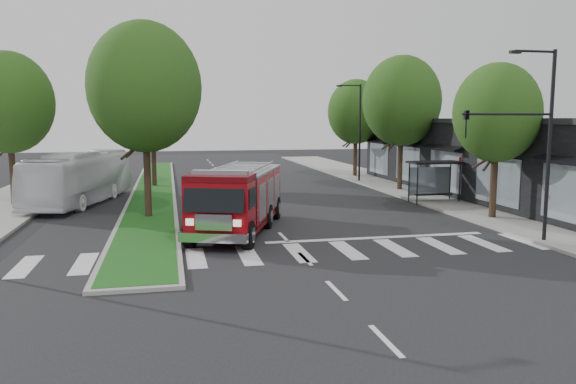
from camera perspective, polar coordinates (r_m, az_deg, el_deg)
name	(u,v)px	position (r m, az deg, el deg)	size (l,w,h in m)	color
ground	(283,237)	(24.97, -0.46, -4.61)	(140.00, 140.00, 0.00)	black
sidewalk_right	(438,197)	(38.47, 14.97, -0.49)	(5.00, 80.00, 0.15)	gray
median	(154,190)	(42.25, -13.46, 0.25)	(3.00, 50.00, 0.15)	gray
storefront_row	(500,159)	(40.47, 20.78, 3.11)	(8.00, 30.00, 5.00)	black
bus_shelter	(433,170)	(36.02, 14.56, 2.14)	(3.20, 1.60, 2.61)	black
tree_right_near	(497,113)	(30.68, 20.45, 7.52)	(4.40, 4.40, 8.05)	black
tree_right_mid	(402,101)	(41.34, 11.47, 9.06)	(5.60, 5.60, 9.72)	black
tree_right_far	(356,112)	(50.65, 6.91, 8.09)	(5.00, 5.00, 8.73)	black
tree_median_near	(145,87)	(29.98, -14.37, 10.27)	(5.80, 5.80, 10.16)	black
tree_median_far	(152,102)	(43.95, -13.65, 8.89)	(5.60, 5.60, 9.72)	black
tree_left_mid	(8,103)	(37.06, -26.55, 8.13)	(5.20, 5.20, 9.16)	black
streetlight_right_near	(531,132)	(25.06, 23.46, 5.58)	(4.08, 0.22, 8.00)	black
streetlight_right_far	(358,128)	(46.50, 7.13, 6.47)	(2.11, 0.20, 8.00)	black
fire_engine	(238,199)	(26.12, -5.07, -0.74)	(5.62, 9.45, 3.15)	#520408
city_bus	(81,178)	(36.87, -20.31, 1.35)	(2.68, 11.47, 3.20)	silver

